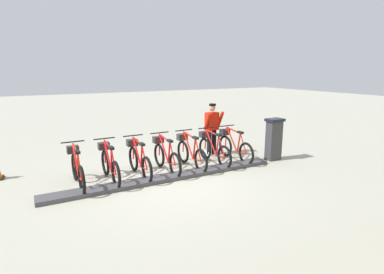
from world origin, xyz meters
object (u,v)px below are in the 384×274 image
at_px(bike_docked_4, 139,160).
at_px(bike_docked_5, 109,164).
at_px(bike_docked_2, 190,152).
at_px(bike_docked_3, 166,156).
at_px(bike_docked_1, 213,149).
at_px(bike_docked_0, 234,146).
at_px(worker_near_rack, 212,127).
at_px(bike_docked_6, 77,169).
at_px(payment_kiosk, 274,139).

distance_m(bike_docked_4, bike_docked_5, 0.76).
height_order(bike_docked_2, bike_docked_3, same).
distance_m(bike_docked_1, bike_docked_5, 3.03).
height_order(bike_docked_0, bike_docked_5, same).
bearing_deg(bike_docked_3, worker_near_rack, -67.25).
bearing_deg(bike_docked_6, bike_docked_2, -90.00).
bearing_deg(bike_docked_2, bike_docked_3, 90.00).
bearing_deg(bike_docked_5, bike_docked_6, 90.00).
bearing_deg(bike_docked_1, bike_docked_2, 90.00).
height_order(bike_docked_0, bike_docked_6, same).
bearing_deg(worker_near_rack, bike_docked_3, 112.75).
height_order(payment_kiosk, bike_docked_1, payment_kiosk).
height_order(bike_docked_2, bike_docked_6, same).
bearing_deg(bike_docked_0, worker_near_rack, 17.87).
height_order(bike_docked_0, bike_docked_1, same).
xyz_separation_m(bike_docked_3, bike_docked_4, (0.00, 0.76, 0.00)).
xyz_separation_m(bike_docked_0, bike_docked_3, (0.00, 2.28, 0.00)).
relative_size(bike_docked_3, bike_docked_5, 1.00).
distance_m(bike_docked_2, bike_docked_6, 3.03).
bearing_deg(bike_docked_2, bike_docked_0, -90.00).
xyz_separation_m(payment_kiosk, bike_docked_3, (0.57, 3.34, -0.24)).
bearing_deg(bike_docked_4, bike_docked_5, 90.00).
relative_size(payment_kiosk, bike_docked_1, 0.74).
xyz_separation_m(bike_docked_6, worker_near_rack, (0.84, -4.28, 0.48)).
relative_size(bike_docked_6, worker_near_rack, 1.04).
bearing_deg(bike_docked_1, worker_near_rack, -30.11).
xyz_separation_m(payment_kiosk, bike_docked_2, (0.57, 2.58, -0.24)).
relative_size(bike_docked_5, bike_docked_6, 1.00).
distance_m(bike_docked_2, bike_docked_5, 2.28).
relative_size(bike_docked_0, bike_docked_2, 1.00).
xyz_separation_m(payment_kiosk, bike_docked_4, (0.57, 4.10, -0.24)).
bearing_deg(bike_docked_3, bike_docked_5, 90.00).
bearing_deg(bike_docked_6, bike_docked_0, -90.00).
bearing_deg(bike_docked_3, bike_docked_2, -90.00).
xyz_separation_m(bike_docked_2, bike_docked_6, (0.00, 3.03, 0.00)).
bearing_deg(worker_near_rack, bike_docked_6, 101.11).
height_order(bike_docked_6, worker_near_rack, worker_near_rack).
height_order(payment_kiosk, bike_docked_6, payment_kiosk).
xyz_separation_m(payment_kiosk, bike_docked_1, (0.57, 1.82, -0.24)).
bearing_deg(bike_docked_4, bike_docked_1, -90.00).
bearing_deg(bike_docked_3, bike_docked_6, 90.00).
relative_size(bike_docked_1, bike_docked_4, 1.00).
height_order(payment_kiosk, bike_docked_3, payment_kiosk).
relative_size(payment_kiosk, worker_near_rack, 0.77).
height_order(bike_docked_4, worker_near_rack, worker_near_rack).
bearing_deg(payment_kiosk, bike_docked_5, 83.28).
relative_size(bike_docked_2, bike_docked_4, 1.00).
bearing_deg(bike_docked_4, bike_docked_0, -90.00).
bearing_deg(bike_docked_3, bike_docked_4, 90.00).
bearing_deg(payment_kiosk, bike_docked_2, 77.51).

